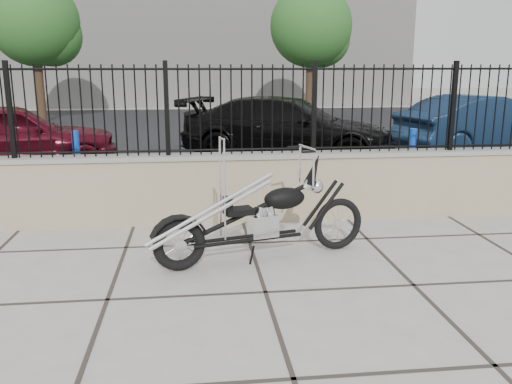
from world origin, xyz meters
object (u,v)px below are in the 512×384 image
at_px(chopper_motorcycle, 259,198).
at_px(car_red, 10,137).
at_px(car_black, 288,128).
at_px(car_blue, 482,125).

xyz_separation_m(chopper_motorcycle, car_red, (-4.44, 5.76, 0.00)).
bearing_deg(car_red, car_black, -99.42).
relative_size(chopper_motorcycle, car_black, 0.48).
xyz_separation_m(chopper_motorcycle, car_black, (1.47, 6.58, 0.00)).
relative_size(chopper_motorcycle, car_red, 0.57).
xyz_separation_m(car_red, car_black, (5.91, 0.82, -0.00)).
bearing_deg(car_red, chopper_motorcycle, -159.69).
bearing_deg(car_red, car_blue, -101.42).
relative_size(car_black, car_blue, 1.14).
xyz_separation_m(car_black, car_blue, (4.91, 0.30, -0.00)).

